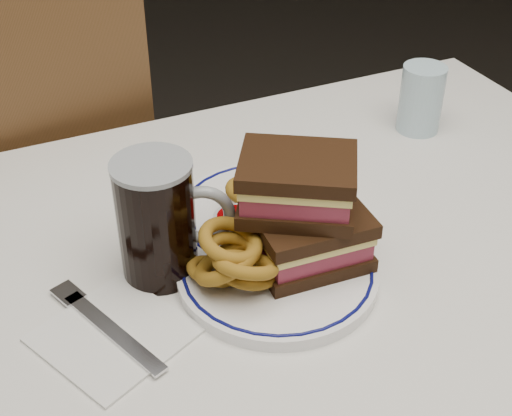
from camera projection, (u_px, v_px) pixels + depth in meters
name	position (u px, v px, depth m)	size (l,w,h in m)	color
dining_table	(249.00, 342.00, 0.92)	(1.27, 0.87, 0.75)	silver
chair_far	(19.00, 200.00, 1.35)	(0.51, 0.51, 1.00)	#432E15
main_plate	(277.00, 272.00, 0.85)	(0.24, 0.24, 0.02)	white
reuben_sandwich	(304.00, 211.00, 0.83)	(0.17, 0.16, 0.14)	black
onion_rings_main	(235.00, 260.00, 0.81)	(0.11, 0.11, 0.09)	brown
ketchup_ramekin	(235.00, 225.00, 0.89)	(0.06, 0.06, 0.03)	silver
beer_mug	(159.00, 219.00, 0.82)	(0.14, 0.09, 0.15)	black
water_glass	(421.00, 99.00, 1.13)	(0.07, 0.07, 0.11)	silver
far_plate	(267.00, 215.00, 0.95)	(0.25, 0.25, 0.02)	white
onion_rings_far	(268.00, 196.00, 0.94)	(0.12, 0.09, 0.06)	brown
napkin_fork	(112.00, 333.00, 0.78)	(0.19, 0.20, 0.01)	silver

